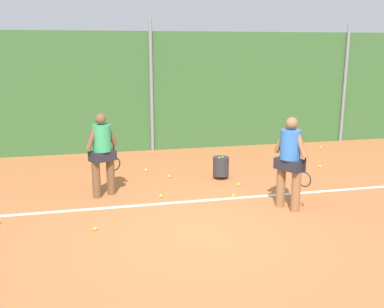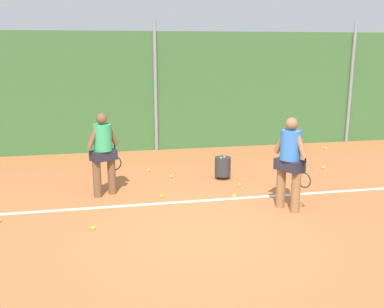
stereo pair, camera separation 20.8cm
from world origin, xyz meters
The scene contains 16 objects.
ground_plane centered at (0.00, 1.80, 0.00)m, with size 31.91×31.91×0.00m, color #B76638.
hedge_fence_backdrop centered at (0.00, 6.11, 1.66)m, with size 20.74×0.25×3.33m, color #386633.
fence_post_center centered at (0.00, 5.94, 1.80)m, with size 0.10×0.10×3.60m, color gray.
fence_post_right centered at (5.98, 5.94, 1.80)m, with size 0.10×0.10×3.60m, color gray.
court_baseline_paint centered at (0.00, 1.49, 0.00)m, with size 15.16×0.10×0.01m, color white.
player_foreground_near centered at (1.80, 0.73, 0.96)m, with size 0.52×0.68×1.71m.
player_midcourt centered at (-1.48, 2.21, 0.93)m, with size 0.68×0.50×1.67m.
ball_hopper centered at (1.13, 2.84, 0.29)m, with size 0.36×0.36×0.51m.
tennis_ball_0 centered at (-0.01, 3.15, 0.03)m, with size 0.07×0.07×0.07m, color #CCDB33.
tennis_ball_1 centered at (1.35, 2.23, 0.03)m, with size 0.07×0.07×0.07m, color #CCDB33.
tennis_ball_2 centered at (-1.69, 0.49, 0.03)m, with size 0.07×0.07×0.07m, color #CCDB33.
tennis_ball_3 centered at (3.78, 3.17, 0.03)m, with size 0.07×0.07×0.07m, color #CCDB33.
tennis_ball_4 centered at (-0.45, 3.80, 0.03)m, with size 0.07×0.07×0.07m, color #CCDB33.
tennis_ball_5 centered at (-0.39, 1.85, 0.03)m, with size 0.07×0.07×0.07m, color #CCDB33.
tennis_ball_6 centered at (4.86, 5.14, 0.03)m, with size 0.07×0.07×0.07m, color #CCDB33.
tennis_ball_11 centered at (1.03, 1.58, 0.03)m, with size 0.07×0.07×0.07m, color #CCDB33.
Camera 2 is at (-1.40, -6.39, 2.91)m, focal length 41.16 mm.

